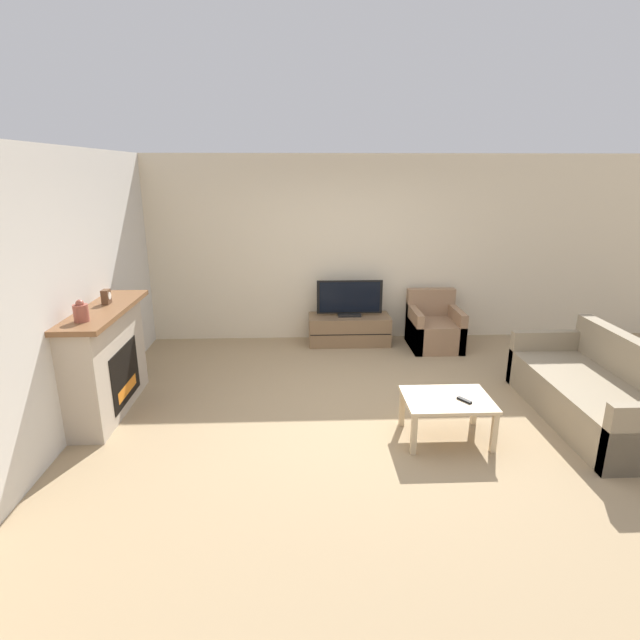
% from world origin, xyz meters
% --- Properties ---
extents(ground_plane, '(24.00, 24.00, 0.00)m').
position_xyz_m(ground_plane, '(0.00, 0.00, 0.00)').
color(ground_plane, '#9E8460').
extents(wall_back, '(12.00, 0.06, 2.70)m').
position_xyz_m(wall_back, '(0.00, 2.46, 1.35)').
color(wall_back, beige).
rests_on(wall_back, ground).
extents(wall_left, '(0.06, 12.00, 2.70)m').
position_xyz_m(wall_left, '(-2.92, 0.00, 1.35)').
color(wall_left, beige).
rests_on(wall_left, ground).
extents(fireplace, '(0.47, 1.56, 1.14)m').
position_xyz_m(fireplace, '(-2.71, 0.09, 0.58)').
color(fireplace, '#B7A893').
rests_on(fireplace, ground).
extents(mantel_vase_left, '(0.13, 0.13, 0.21)m').
position_xyz_m(mantel_vase_left, '(-2.70, -0.37, 1.23)').
color(mantel_vase_left, '#994C3D').
rests_on(mantel_vase_left, fireplace).
extents(mantel_clock, '(0.08, 0.11, 0.15)m').
position_xyz_m(mantel_clock, '(-2.70, 0.25, 1.22)').
color(mantel_clock, brown).
rests_on(mantel_clock, fireplace).
extents(tv_stand, '(1.19, 0.50, 0.42)m').
position_xyz_m(tv_stand, '(0.03, 2.15, 0.21)').
color(tv_stand, brown).
rests_on(tv_stand, ground).
extents(tv, '(0.95, 0.18, 0.53)m').
position_xyz_m(tv, '(0.03, 2.14, 0.67)').
color(tv, black).
rests_on(tv, tv_stand).
extents(armchair, '(0.70, 0.76, 0.80)m').
position_xyz_m(armchair, '(1.25, 1.94, 0.27)').
color(armchair, '#937051').
rests_on(armchair, ground).
extents(coffee_table, '(0.82, 0.61, 0.42)m').
position_xyz_m(coffee_table, '(0.69, -0.63, 0.36)').
color(coffee_table, '#CCB289').
rests_on(coffee_table, ground).
extents(remote, '(0.12, 0.15, 0.02)m').
position_xyz_m(remote, '(0.83, -0.70, 0.43)').
color(remote, black).
rests_on(remote, coffee_table).
extents(couch, '(0.94, 2.02, 0.84)m').
position_xyz_m(couch, '(2.34, -0.33, 0.28)').
color(couch, gray).
rests_on(couch, ground).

